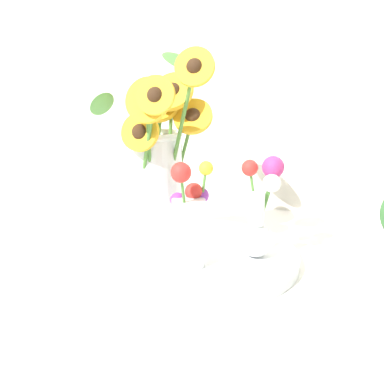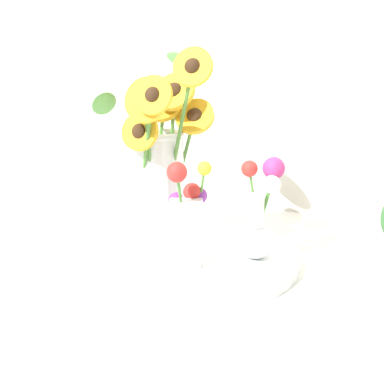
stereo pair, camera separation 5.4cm
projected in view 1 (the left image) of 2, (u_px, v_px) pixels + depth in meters
name	position (u px, v px, depth m)	size (l,w,h in m)	color
ground_plane	(184.00, 280.00, 0.80)	(6.00, 6.00, 0.00)	silver
serving_tray	(192.00, 256.00, 0.88)	(0.41, 0.41, 0.02)	silver
mason_jar_sunflowers	(155.00, 172.00, 0.88)	(0.27, 0.24, 0.39)	silver
vase_small_center	(188.00, 221.00, 0.79)	(0.07, 0.10, 0.20)	white
vase_bulb_right	(260.00, 215.00, 0.84)	(0.07, 0.08, 0.19)	white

